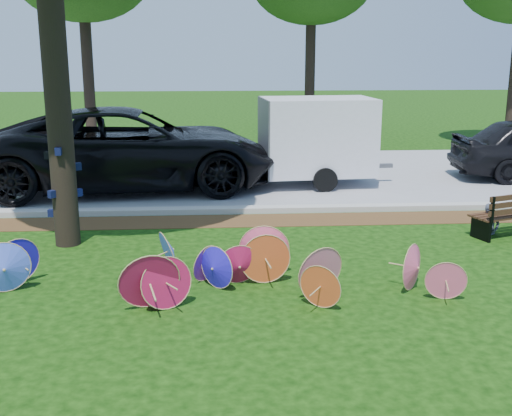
{
  "coord_description": "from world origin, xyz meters",
  "views": [
    {
      "loc": [
        -0.16,
        -8.15,
        3.46
      ],
      "look_at": [
        0.5,
        2.0,
        0.9
      ],
      "focal_mm": 45.0,
      "sensor_mm": 36.0,
      "label": 1
    }
  ],
  "objects_px": {
    "parasol_pile": "(213,267)",
    "black_van": "(130,149)",
    "cargo_trailer": "(318,136)",
    "park_bench": "(510,213)",
    "person_left": "(492,205)"
  },
  "relations": [
    {
      "from": "park_bench",
      "to": "parasol_pile",
      "type": "bearing_deg",
      "value": -175.33
    },
    {
      "from": "black_van",
      "to": "person_left",
      "type": "distance_m",
      "value": 8.58
    },
    {
      "from": "black_van",
      "to": "cargo_trailer",
      "type": "height_order",
      "value": "cargo_trailer"
    },
    {
      "from": "cargo_trailer",
      "to": "park_bench",
      "type": "relative_size",
      "value": 1.68
    },
    {
      "from": "park_bench",
      "to": "person_left",
      "type": "relative_size",
      "value": 1.44
    },
    {
      "from": "parasol_pile",
      "to": "cargo_trailer",
      "type": "relative_size",
      "value": 2.53
    },
    {
      "from": "black_van",
      "to": "park_bench",
      "type": "height_order",
      "value": "black_van"
    },
    {
      "from": "cargo_trailer",
      "to": "park_bench",
      "type": "distance_m",
      "value": 5.65
    },
    {
      "from": "parasol_pile",
      "to": "black_van",
      "type": "relative_size",
      "value": 0.95
    },
    {
      "from": "park_bench",
      "to": "cargo_trailer",
      "type": "bearing_deg",
      "value": 102.02
    },
    {
      "from": "parasol_pile",
      "to": "cargo_trailer",
      "type": "distance_m",
      "value": 7.82
    },
    {
      "from": "parasol_pile",
      "to": "person_left",
      "type": "bearing_deg",
      "value": 26.18
    },
    {
      "from": "cargo_trailer",
      "to": "park_bench",
      "type": "xyz_separation_m",
      "value": [
        2.93,
        -4.76,
        -0.84
      ]
    },
    {
      "from": "black_van",
      "to": "park_bench",
      "type": "relative_size",
      "value": 4.47
    },
    {
      "from": "black_van",
      "to": "person_left",
      "type": "relative_size",
      "value": 6.42
    }
  ]
}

